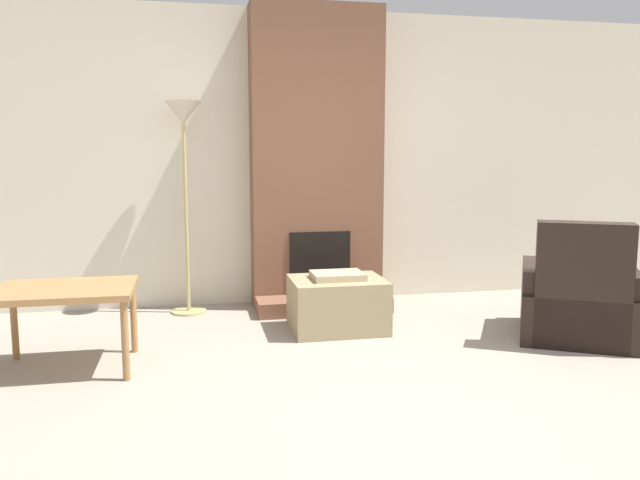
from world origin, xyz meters
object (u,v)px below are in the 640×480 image
object	(u,v)px
floor_lamp_left	(184,138)
armchair	(578,304)
ottoman	(337,303)
side_table	(65,297)

from	to	relation	value
floor_lamp_left	armchair	bearing A→B (deg)	-25.96
ottoman	armchair	size ratio (longest dim) A/B	0.64
armchair	floor_lamp_left	size ratio (longest dim) A/B	0.63
armchair	floor_lamp_left	xyz separation A→B (m)	(-2.78, 1.35, 1.21)
armchair	ottoman	bearing A→B (deg)	10.16
side_table	ottoman	bearing A→B (deg)	15.73
ottoman	armchair	xyz separation A→B (m)	(1.66, -0.58, 0.06)
armchair	floor_lamp_left	bearing A→B (deg)	3.42
floor_lamp_left	side_table	bearing A→B (deg)	-119.47
ottoman	side_table	distance (m)	1.94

